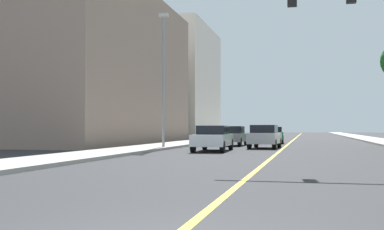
% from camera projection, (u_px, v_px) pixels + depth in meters
% --- Properties ---
extents(ground, '(192.00, 192.00, 0.00)m').
position_uv_depth(ground, '(292.00, 141.00, 45.97)').
color(ground, '#2D2D30').
extents(sidewalk_left, '(3.02, 168.00, 0.15)m').
position_uv_depth(sidewalk_left, '(209.00, 140.00, 47.88)').
color(sidewalk_left, '#9E9B93').
rests_on(sidewalk_left, ground).
extents(sidewalk_right, '(3.02, 168.00, 0.15)m').
position_uv_depth(sidewalk_right, '(382.00, 141.00, 44.06)').
color(sidewalk_right, '#9E9B93').
rests_on(sidewalk_right, ground).
extents(lane_marking_center, '(0.16, 144.00, 0.01)m').
position_uv_depth(lane_marking_center, '(292.00, 141.00, 45.97)').
color(lane_marking_center, yellow).
rests_on(lane_marking_center, ground).
extents(building_left_near, '(13.85, 24.43, 12.60)m').
position_uv_depth(building_left_near, '(75.00, 70.00, 41.12)').
color(building_left_near, gray).
rests_on(building_left_near, ground).
extents(building_left_far, '(12.47, 16.31, 14.48)m').
position_uv_depth(building_left_far, '(164.00, 83.00, 63.94)').
color(building_left_far, silver).
rests_on(building_left_far, ground).
extents(street_lamp, '(0.56, 0.28, 8.24)m').
position_uv_depth(street_lamp, '(164.00, 73.00, 29.59)').
color(street_lamp, gray).
rests_on(street_lamp, sidewalk_left).
extents(car_silver, '(1.92, 3.92, 1.49)m').
position_uv_depth(car_silver, '(265.00, 136.00, 30.47)').
color(car_silver, '#BCBCC1').
rests_on(car_silver, ground).
extents(car_white, '(1.92, 4.63, 1.43)m').
position_uv_depth(car_white, '(213.00, 138.00, 26.87)').
color(car_white, white).
rests_on(car_white, ground).
extents(car_black, '(2.06, 4.43, 1.34)m').
position_uv_depth(car_black, '(263.00, 133.00, 57.20)').
color(car_black, black).
rests_on(car_black, ground).
extents(car_green, '(2.07, 4.04, 1.39)m').
position_uv_depth(car_green, '(272.00, 135.00, 40.43)').
color(car_green, '#196638').
rests_on(car_green, ground).
extents(car_gray, '(1.96, 4.23, 1.43)m').
position_uv_depth(car_gray, '(231.00, 136.00, 35.02)').
color(car_gray, slate).
rests_on(car_gray, ground).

